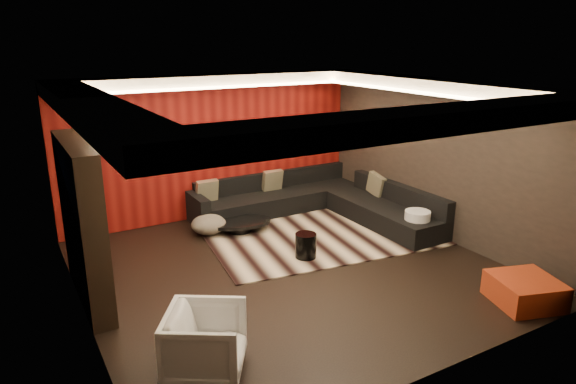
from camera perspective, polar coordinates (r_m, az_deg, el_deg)
floor at (r=8.07m, az=0.30°, el=-8.61°), size 6.00×6.00×0.02m
ceiling at (r=7.32m, az=0.33°, el=11.75°), size 6.00×6.00×0.02m
wall_back at (r=10.21m, az=-8.30°, el=5.04°), size 6.00×0.02×2.80m
wall_left at (r=6.65m, az=-22.69°, el=-2.57°), size 0.02×6.00×2.80m
wall_right at (r=9.42m, az=16.35°, el=3.52°), size 0.02×6.00×2.80m
red_feature_wall at (r=10.18m, az=-8.21°, el=5.00°), size 5.98×0.05×2.78m
soffit_back at (r=9.74m, az=-7.92°, el=12.16°), size 6.00×0.60×0.22m
soffit_front at (r=5.20m, az=15.70°, el=7.70°), size 6.00×0.60×0.22m
soffit_left at (r=6.41m, az=-21.24°, el=8.81°), size 0.60×4.80×0.22m
soffit_right at (r=9.00m, az=15.63°, el=11.33°), size 0.60×4.80×0.22m
cove_back at (r=9.44m, az=-7.09°, el=11.50°), size 4.80×0.08×0.04m
cove_front at (r=5.46m, az=13.08°, el=7.33°), size 4.80×0.08×0.04m
cove_left at (r=6.48m, az=-18.18°, el=8.39°), size 0.08×4.80×0.04m
cove_right at (r=8.77m, az=13.99°, el=10.73°), size 0.08×4.80×0.04m
tv_surround at (r=7.33m, az=-21.87°, el=-3.21°), size 0.30×2.00×2.20m
tv_screen at (r=7.24m, az=-20.93°, el=-0.42°), size 0.04×1.30×0.80m
tv_shelf at (r=7.49m, az=-20.33°, el=-5.91°), size 0.04×1.60×0.04m
rug at (r=9.52m, az=3.12°, el=-4.41°), size 4.36×3.50×0.02m
coffee_table at (r=9.51m, az=-5.41°, el=-3.79°), size 1.42×1.42×0.20m
drum_stool at (r=8.35m, az=1.99°, el=-5.97°), size 0.43×0.43×0.41m
striped_pouf at (r=9.46m, az=-8.80°, el=-3.57°), size 0.68×0.68×0.35m
white_side_table at (r=9.30m, az=14.12°, el=-3.69°), size 0.45×0.45×0.56m
orange_ottoman at (r=7.73m, az=24.82°, el=-9.94°), size 1.02×1.02×0.36m
armchair at (r=5.71m, az=-9.15°, el=-16.17°), size 1.11×1.11×0.74m
sectional_sofa at (r=10.30m, az=3.38°, el=-1.26°), size 3.65×3.50×0.75m
throw_pillows at (r=10.26m, az=-0.21°, el=0.78°), size 3.37×1.69×0.50m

